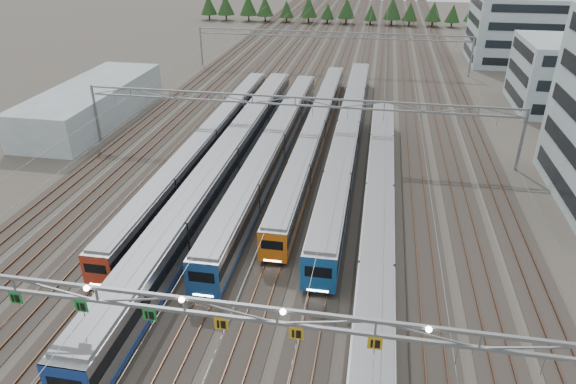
% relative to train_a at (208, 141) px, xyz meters
% --- Properties ---
extents(track_bed, '(54.00, 260.00, 5.42)m').
position_rel_train_a_xyz_m(track_bed, '(11.25, 62.30, -0.47)').
color(track_bed, '#2D2823').
rests_on(track_bed, ground).
extents(train_a, '(2.63, 58.52, 3.41)m').
position_rel_train_a_xyz_m(train_a, '(0.00, 0.00, 0.00)').
color(train_a, black).
rests_on(train_a, ground).
extents(train_b, '(3.18, 67.99, 4.14)m').
position_rel_train_a_xyz_m(train_b, '(4.50, -6.94, 0.37)').
color(train_b, black).
rests_on(train_b, ground).
extents(train_c, '(2.91, 56.64, 3.79)m').
position_rel_train_a_xyz_m(train_c, '(9.00, -0.79, 0.19)').
color(train_c, black).
rests_on(train_c, ground).
extents(train_d, '(2.69, 58.90, 3.50)m').
position_rel_train_a_xyz_m(train_d, '(13.50, 6.05, 0.04)').
color(train_d, black).
rests_on(train_d, ground).
extents(train_e, '(2.99, 64.77, 3.89)m').
position_rel_train_a_xyz_m(train_e, '(18.00, 5.47, 0.24)').
color(train_e, black).
rests_on(train_e, ground).
extents(train_f, '(2.91, 55.76, 3.79)m').
position_rel_train_a_xyz_m(train_f, '(22.50, -12.57, 0.19)').
color(train_f, black).
rests_on(train_f, ground).
extents(gantry_near, '(56.36, 0.61, 8.08)m').
position_rel_train_a_xyz_m(gantry_near, '(11.20, -37.82, 5.13)').
color(gantry_near, gray).
rests_on(gantry_near, ground).
extents(gantry_mid, '(56.36, 0.36, 8.00)m').
position_rel_train_a_xyz_m(gantry_mid, '(11.25, 2.30, 4.43)').
color(gantry_mid, gray).
rests_on(gantry_mid, ground).
extents(gantry_far, '(56.36, 0.36, 8.00)m').
position_rel_train_a_xyz_m(gantry_far, '(11.25, 47.30, 4.43)').
color(gantry_far, gray).
rests_on(gantry_far, ground).
extents(depot_bldg_mid, '(14.00, 16.00, 11.05)m').
position_rel_train_a_xyz_m(depot_bldg_mid, '(51.00, 29.20, 3.57)').
color(depot_bldg_mid, '#90A5AC').
rests_on(depot_bldg_mid, ground).
extents(depot_bldg_north, '(22.00, 18.00, 14.06)m').
position_rel_train_a_xyz_m(depot_bldg_north, '(51.84, 61.90, 5.07)').
color(depot_bldg_north, '#90A5AC').
rests_on(depot_bldg_north, ground).
extents(west_shed, '(10.00, 30.00, 5.39)m').
position_rel_train_a_xyz_m(west_shed, '(-21.88, 10.16, 0.74)').
color(west_shed, '#90A5AC').
rests_on(west_shed, ground).
extents(treeline, '(93.80, 5.60, 7.02)m').
position_rel_train_a_xyz_m(treeline, '(10.35, 104.22, 2.28)').
color(treeline, '#332114').
rests_on(treeline, ground).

